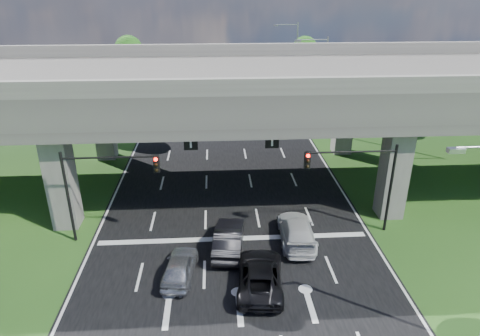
{
  "coord_description": "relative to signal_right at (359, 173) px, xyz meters",
  "views": [
    {
      "loc": [
        -1.01,
        -19.59,
        15.11
      ],
      "look_at": [
        0.69,
        7.78,
        3.05
      ],
      "focal_mm": 32.0,
      "sensor_mm": 36.0,
      "label": 1
    }
  ],
  "objects": [
    {
      "name": "tree_left_far",
      "position": [
        -20.78,
        38.06,
        0.95
      ],
      "size": [
        4.8,
        4.8,
        8.32
      ],
      "color": "black",
      "rests_on": "ground"
    },
    {
      "name": "car_dark",
      "position": [
        -8.16,
        -1.61,
        -3.38
      ],
      "size": [
        2.18,
        4.87,
        1.55
      ],
      "primitive_type": "imported",
      "rotation": [
        0.0,
        0.0,
        3.02
      ],
      "color": "black",
      "rests_on": "road"
    },
    {
      "name": "ground",
      "position": [
        -7.82,
        -3.94,
        -4.19
      ],
      "size": [
        160.0,
        160.0,
        0.0
      ],
      "primitive_type": "plane",
      "color": "#1F4215",
      "rests_on": "ground"
    },
    {
      "name": "tree_left_near",
      "position": [
        -21.78,
        22.06,
        0.63
      ],
      "size": [
        4.5,
        4.5,
        7.8
      ],
      "color": "black",
      "rests_on": "ground"
    },
    {
      "name": "tree_right_mid",
      "position": [
        8.22,
        32.06,
        -0.01
      ],
      "size": [
        3.91,
        3.9,
        6.76
      ],
      "color": "black",
      "rests_on": "ground"
    },
    {
      "name": "tree_right_near",
      "position": [
        5.22,
        24.06,
        0.31
      ],
      "size": [
        4.2,
        4.2,
        7.28
      ],
      "color": "black",
      "rests_on": "ground"
    },
    {
      "name": "tree_right_far",
      "position": [
        4.22,
        40.06,
        0.63
      ],
      "size": [
        4.5,
        4.5,
        7.8
      ],
      "color": "black",
      "rests_on": "ground"
    },
    {
      "name": "signal_right",
      "position": [
        0.0,
        0.0,
        0.0
      ],
      "size": [
        5.76,
        0.54,
        6.0
      ],
      "color": "black",
      "rests_on": "ground"
    },
    {
      "name": "overpass",
      "position": [
        -7.82,
        8.06,
        3.73
      ],
      "size": [
        80.0,
        15.0,
        10.0
      ],
      "color": "#32302E",
      "rests_on": "ground"
    },
    {
      "name": "car_silver",
      "position": [
        -10.94,
        -4.07,
        -3.48
      ],
      "size": [
        2.11,
        4.13,
        1.35
      ],
      "primitive_type": "imported",
      "rotation": [
        0.0,
        0.0,
        3.01
      ],
      "color": "#AFB0B7",
      "rests_on": "road"
    },
    {
      "name": "signal_left",
      "position": [
        -15.65,
        0.0,
        0.0
      ],
      "size": [
        5.76,
        0.54,
        6.0
      ],
      "color": "black",
      "rests_on": "ground"
    },
    {
      "name": "car_trailing",
      "position": [
        -6.63,
        -5.12,
        -3.45
      ],
      "size": [
        2.83,
        5.31,
        1.42
      ],
      "primitive_type": "imported",
      "rotation": [
        0.0,
        0.0,
        3.05
      ],
      "color": "black",
      "rests_on": "road"
    },
    {
      "name": "streetlight_beyond",
      "position": [
        2.27,
        36.06,
        1.66
      ],
      "size": [
        3.38,
        0.25,
        10.0
      ],
      "color": "gray",
      "rests_on": "ground"
    },
    {
      "name": "road",
      "position": [
        -7.82,
        6.06,
        -4.17
      ],
      "size": [
        18.0,
        120.0,
        0.03
      ],
      "primitive_type": "cube",
      "color": "black",
      "rests_on": "ground"
    },
    {
      "name": "warehouse",
      "position": [
        -33.82,
        31.06,
        -2.19
      ],
      "size": [
        20.0,
        10.0,
        4.0
      ],
      "primitive_type": "cube",
      "color": "#9E9E99",
      "rests_on": "ground"
    },
    {
      "name": "streetlight_far",
      "position": [
        2.27,
        20.06,
        1.66
      ],
      "size": [
        3.38,
        0.25,
        10.0
      ],
      "color": "gray",
      "rests_on": "ground"
    },
    {
      "name": "car_white",
      "position": [
        -3.89,
        -0.94,
        -3.41
      ],
      "size": [
        2.34,
        5.22,
        1.49
      ],
      "primitive_type": "imported",
      "rotation": [
        0.0,
        0.0,
        3.09
      ],
      "color": "#B7B7B7",
      "rests_on": "road"
    },
    {
      "name": "tree_left_mid",
      "position": [
        -24.78,
        30.06,
        -0.01
      ],
      "size": [
        3.91,
        3.9,
        6.76
      ],
      "color": "black",
      "rests_on": "ground"
    }
  ]
}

